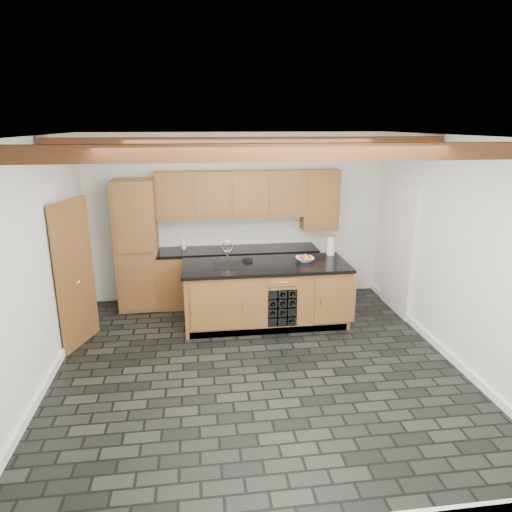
# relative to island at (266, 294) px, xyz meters

# --- Properties ---
(ground) EXTENTS (5.00, 5.00, 0.00)m
(ground) POSITION_rel_island_xyz_m (-0.31, -1.28, -0.46)
(ground) COLOR black
(ground) RESTS_ON ground
(room_shell) EXTENTS (5.01, 5.00, 5.00)m
(room_shell) POSITION_rel_island_xyz_m (-0.39, -0.75, 1.06)
(room_shell) COLOR white
(room_shell) RESTS_ON ground
(back_cabinetry) EXTENTS (3.65, 0.62, 2.20)m
(back_cabinetry) POSITION_rel_island_xyz_m (-0.68, 0.95, 0.51)
(back_cabinetry) COLOR #9E6432
(back_cabinetry) RESTS_ON ground
(island) EXTENTS (2.48, 0.96, 0.93)m
(island) POSITION_rel_island_xyz_m (0.00, 0.00, 0.00)
(island) COLOR #9E6432
(island) RESTS_ON ground
(faucet) EXTENTS (0.45, 0.40, 0.34)m
(faucet) POSITION_rel_island_xyz_m (-0.56, 0.05, 0.50)
(faucet) COLOR black
(faucet) RESTS_ON island
(kitchen_scale) EXTENTS (0.17, 0.11, 0.05)m
(kitchen_scale) POSITION_rel_island_xyz_m (-0.26, 0.18, 0.49)
(kitchen_scale) COLOR black
(kitchen_scale) RESTS_ON island
(fruit_bowl) EXTENTS (0.28, 0.28, 0.07)m
(fruit_bowl) POSITION_rel_island_xyz_m (0.60, 0.06, 0.50)
(fruit_bowl) COLOR beige
(fruit_bowl) RESTS_ON island
(fruit_cluster) EXTENTS (0.16, 0.17, 0.07)m
(fruit_cluster) POSITION_rel_island_xyz_m (0.60, 0.06, 0.53)
(fruit_cluster) COLOR #A91621
(fruit_cluster) RESTS_ON fruit_bowl
(paper_towel) EXTENTS (0.12, 0.12, 0.28)m
(paper_towel) POSITION_rel_island_xyz_m (1.09, 0.36, 0.60)
(paper_towel) COLOR white
(paper_towel) RESTS_ON island
(mug) EXTENTS (0.13, 0.13, 0.10)m
(mug) POSITION_rel_island_xyz_m (-1.22, 1.00, 0.51)
(mug) COLOR white
(mug) RESTS_ON back_cabinetry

